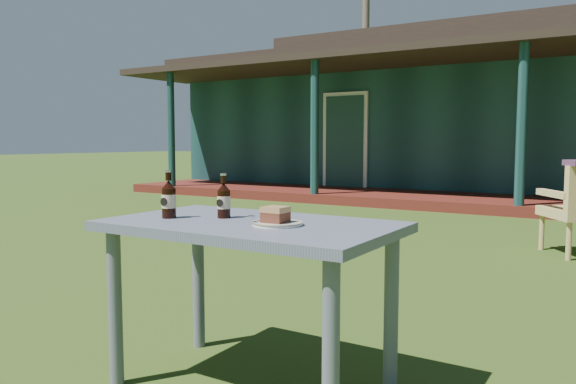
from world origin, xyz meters
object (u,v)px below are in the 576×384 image
Objects in this scene: cake_slice at (276,214)px; cola_bottle_far at (169,199)px; cafe_table at (250,246)px; plate at (277,223)px; cola_bottle_near at (224,200)px.

cola_bottle_far reaches higher than cake_slice.
plate is (0.15, -0.03, 0.11)m from cafe_table.
cola_bottle_near is at bearing 169.84° from plate.
plate is at bearing 91.23° from cake_slice.
cafe_table is at bearing 15.11° from cola_bottle_far.
plate is 0.04m from cake_slice.
cafe_table is 6.20× the size of cola_bottle_near.
cola_bottle_far reaches higher than plate.
cola_bottle_far is at bearing -147.43° from cola_bottle_near.
cafe_table is at bearing 170.46° from plate.
cola_bottle_near is (-0.31, 0.07, 0.03)m from cake_slice.
cola_bottle_near is 0.93× the size of cola_bottle_far.
plate is at bearing 7.97° from cola_bottle_far.
cake_slice is at bearing 6.37° from cola_bottle_far.
cola_bottle_near reaches higher than cafe_table.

